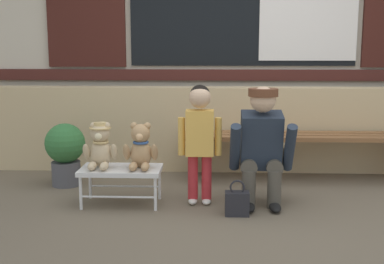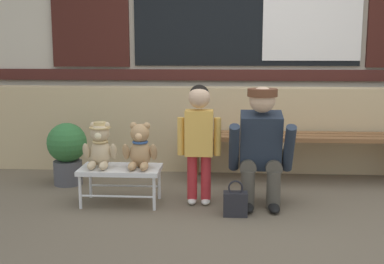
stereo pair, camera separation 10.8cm
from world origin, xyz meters
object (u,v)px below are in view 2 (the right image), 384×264
Objects in this scene: wooden_bench_long at (298,142)px; teddy_bear_with_hat at (100,146)px; child_standing at (199,131)px; teddy_bear_plain at (140,147)px; adult_crouching at (262,146)px; potted_plant at (67,150)px; handbag_on_ground at (235,203)px; small_display_bench at (121,171)px.

teddy_bear_with_hat reaches higher than wooden_bench_long.
teddy_bear_plain is at bearing -174.75° from child_standing.
teddy_bear_plain is 0.96m from adult_crouching.
wooden_bench_long is 3.68× the size of potted_plant.
handbag_on_ground is 0.48× the size of potted_plant.
teddy_bear_plain is 0.87m from handbag_on_ground.
wooden_bench_long is 1.58m from teddy_bear_plain.
teddy_bear_plain reaches higher than handbag_on_ground.
child_standing reaches higher than adult_crouching.
teddy_bear_plain is (0.32, -0.00, -0.01)m from teddy_bear_with_hat.
child_standing reaches higher than teddy_bear_with_hat.
wooden_bench_long is 2.21× the size of adult_crouching.
teddy_bear_plain is 0.95m from potted_plant.
potted_plant is at bearing -172.33° from wooden_bench_long.
child_standing reaches higher than teddy_bear_plain.
adult_crouching is at bearing -16.20° from potted_plant.
wooden_bench_long reaches higher than small_display_bench.
small_display_bench is 1.76× the size of teddy_bear_plain.
adult_crouching is at bearing -116.36° from wooden_bench_long.
potted_plant is at bearing 163.80° from adult_crouching.
adult_crouching is (0.96, 0.03, 0.02)m from teddy_bear_plain.
child_standing is at bearing 136.31° from handbag_on_ground.
potted_plant is (-1.52, 0.77, 0.23)m from handbag_on_ground.
handbag_on_ground is (-0.60, -1.05, -0.28)m from wooden_bench_long.
adult_crouching is at bearing 2.05° from teddy_bear_plain.
teddy_bear_with_hat and teddy_bear_plain have the same top height.
adult_crouching reaches higher than small_display_bench.
teddy_bear_plain is (-1.35, -0.82, 0.09)m from wooden_bench_long.
child_standing is at bearing 4.04° from small_display_bench.
teddy_bear_plain is at bearing -148.70° from wooden_bench_long.
adult_crouching is 1.81m from potted_plant.
teddy_bear_with_hat reaches higher than small_display_bench.
teddy_bear_plain is 0.49m from child_standing.
adult_crouching is 0.51m from handbag_on_ground.
child_standing is 0.64m from handbag_on_ground.
potted_plant reaches higher than handbag_on_ground.
potted_plant is (-0.77, 0.54, -0.14)m from teddy_bear_plain.
teddy_bear_with_hat is at bearing 167.79° from handbag_on_ground.
handbag_on_ground is at bearing -43.69° from child_standing.
wooden_bench_long is 5.78× the size of teddy_bear_with_hat.
handbag_on_ground is at bearing -12.21° from teddy_bear_with_hat.
potted_plant is at bearing 129.79° from teddy_bear_with_hat.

